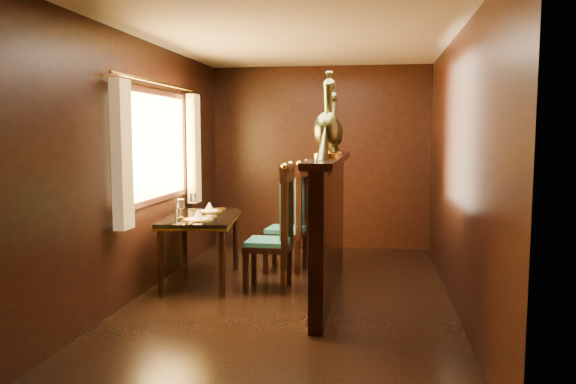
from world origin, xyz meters
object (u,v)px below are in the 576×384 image
object	(u,v)px
dining_table	(201,222)
peacock_left	(327,114)
peacock_right	(334,121)
chair_right	(296,214)
chair_left	(280,224)

from	to	relation	value
dining_table	peacock_left	xyz separation A→B (m)	(1.38, -0.50, 1.12)
dining_table	peacock_right	world-z (taller)	peacock_right
peacock_left	chair_right	bearing A→B (deg)	111.99
dining_table	chair_left	distance (m)	0.90
chair_right	dining_table	bearing A→B (deg)	-141.90
chair_right	peacock_right	bearing A→B (deg)	-31.24
chair_right	peacock_left	distance (m)	1.62
chair_left	chair_right	world-z (taller)	chair_left
chair_left	peacock_right	distance (m)	1.23
chair_left	dining_table	bearing A→B (deg)	169.74
chair_right	peacock_right	distance (m)	1.18
peacock_right	peacock_left	bearing A→B (deg)	-90.00
chair_left	peacock_right	world-z (taller)	peacock_right
chair_left	peacock_left	xyz separation A→B (m)	(0.50, -0.34, 1.09)
dining_table	chair_left	size ratio (longest dim) A/B	1.00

